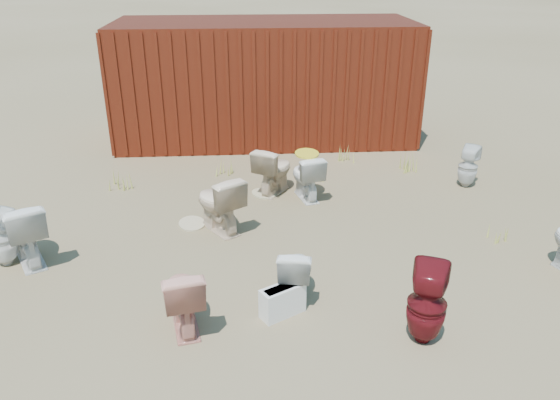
{
  "coord_description": "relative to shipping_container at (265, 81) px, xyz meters",
  "views": [
    {
      "loc": [
        -0.46,
        -6.18,
        3.64
      ],
      "look_at": [
        0.0,
        0.6,
        0.55
      ],
      "focal_mm": 35.0,
      "sensor_mm": 36.0,
      "label": 1
    }
  ],
  "objects": [
    {
      "name": "toilet_front_maroon",
      "position": [
        1.31,
        -6.96,
        -0.76
      ],
      "size": [
        0.52,
        0.52,
        0.88
      ],
      "primitive_type": "imported",
      "rotation": [
        0.0,
        0.0,
        2.74
      ],
      "color": "#601015",
      "rests_on": "ground"
    },
    {
      "name": "shipping_container",
      "position": [
        0.0,
        0.0,
        0.0
      ],
      "size": [
        6.0,
        2.4,
        2.4
      ],
      "primitive_type": "cube",
      "color": "#55150E",
      "rests_on": "ground"
    },
    {
      "name": "weed_clump_a",
      "position": [
        -2.56,
        -2.68,
        -1.06
      ],
      "size": [
        0.36,
        0.36,
        0.28
      ],
      "primitive_type": "cone",
      "color": "#A7AB44",
      "rests_on": "ground"
    },
    {
      "name": "toilet_back_beige_left",
      "position": [
        -0.85,
        -4.37,
        -0.78
      ],
      "size": [
        0.85,
        0.95,
        0.85
      ],
      "primitive_type": "imported",
      "rotation": [
        0.0,
        0.0,
        3.73
      ],
      "color": "beige",
      "rests_on": "ground"
    },
    {
      "name": "loose_lid_near",
      "position": [
        -1.27,
        -4.16,
        -1.19
      ],
      "size": [
        0.49,
        0.57,
        0.02
      ],
      "primitive_type": "ellipsoid",
      "rotation": [
        0.0,
        0.0,
        0.25
      ],
      "color": "#BEB189",
      "rests_on": "ground"
    },
    {
      "name": "toilet_back_beige_right",
      "position": [
        0.0,
        -3.06,
        -0.8
      ],
      "size": [
        0.79,
        0.89,
        0.79
      ],
      "primitive_type": "imported",
      "rotation": [
        0.0,
        0.0,
        2.57
      ],
      "color": "beige",
      "rests_on": "ground"
    },
    {
      "name": "toilet_front_pink",
      "position": [
        -1.15,
        -6.58,
        -0.82
      ],
      "size": [
        0.57,
        0.82,
        0.76
      ],
      "primitive_type": "imported",
      "rotation": [
        0.0,
        0.0,
        3.35
      ],
      "color": "tan",
      "rests_on": "ground"
    },
    {
      "name": "loose_tank",
      "position": [
        -0.1,
        -6.43,
        -1.02
      ],
      "size": [
        0.53,
        0.43,
        0.35
      ],
      "primitive_type": "cube",
      "rotation": [
        0.0,
        0.0,
        0.54
      ],
      "color": "silver",
      "rests_on": "ground"
    },
    {
      "name": "yellow_lid",
      "position": [
        0.51,
        -3.33,
        -0.44
      ],
      "size": [
        0.38,
        0.47,
        0.02
      ],
      "primitive_type": "ellipsoid",
      "color": "gold",
      "rests_on": "toilet_back_yellowlid"
    },
    {
      "name": "weed_clump_c",
      "position": [
        2.45,
        -2.31,
        -1.04
      ],
      "size": [
        0.36,
        0.36,
        0.33
      ],
      "primitive_type": "cone",
      "color": "#A7AB44",
      "rests_on": "ground"
    },
    {
      "name": "weed_clump_b",
      "position": [
        0.73,
        -2.58,
        -1.07
      ],
      "size": [
        0.32,
        0.32,
        0.26
      ],
      "primitive_type": "cone",
      "color": "#A7AB44",
      "rests_on": "ground"
    },
    {
      "name": "toilet_back_yellowlid",
      "position": [
        0.51,
        -3.33,
        -0.83
      ],
      "size": [
        0.58,
        0.81,
        0.75
      ],
      "primitive_type": "imported",
      "rotation": [
        0.0,
        0.0,
        3.39
      ],
      "color": "white",
      "rests_on": "ground"
    },
    {
      "name": "toilet_back_a",
      "position": [
        -3.54,
        -5.13,
        -0.83
      ],
      "size": [
        0.44,
        0.44,
        0.74
      ],
      "primitive_type": "imported",
      "rotation": [
        0.0,
        0.0,
        2.74
      ],
      "color": "white",
      "rests_on": "ground"
    },
    {
      "name": "weed_clump_d",
      "position": [
        -0.83,
        -2.17,
        -1.07
      ],
      "size": [
        0.3,
        0.3,
        0.26
      ],
      "primitive_type": "cone",
      "color": "#A7AB44",
      "rests_on": "ground"
    },
    {
      "name": "toilet_back_e",
      "position": [
        3.28,
        -3.03,
        -0.84
      ],
      "size": [
        0.45,
        0.45,
        0.71
      ],
      "primitive_type": "imported",
      "rotation": [
        0.0,
        0.0,
        2.49
      ],
      "color": "silver",
      "rests_on": "ground"
    },
    {
      "name": "toilet_front_a",
      "position": [
        -3.26,
        -5.09,
        -0.77
      ],
      "size": [
        0.82,
        0.96,
        0.85
      ],
      "primitive_type": "imported",
      "rotation": [
        0.0,
        0.0,
        3.65
      ],
      "color": "silver",
      "rests_on": "ground"
    },
    {
      "name": "toilet_front_c",
      "position": [
        0.08,
        -6.11,
        -0.86
      ],
      "size": [
        0.49,
        0.72,
        0.67
      ],
      "primitive_type": "imported",
      "rotation": [
        0.0,
        0.0,
        2.96
      ],
      "color": "silver",
      "rests_on": "ground"
    },
    {
      "name": "weed_clump_e",
      "position": [
        1.44,
        -1.7,
        -1.04
      ],
      "size": [
        0.34,
        0.34,
        0.32
      ],
      "primitive_type": "cone",
      "color": "#A7AB44",
      "rests_on": "ground"
    },
    {
      "name": "ground",
      "position": [
        0.0,
        -5.2,
        -1.2
      ],
      "size": [
        100.0,
        100.0,
        0.0
      ],
      "primitive_type": "plane",
      "color": "brown",
      "rests_on": "ground"
    },
    {
      "name": "weed_clump_f",
      "position": [
        3.01,
        -4.98,
        -1.1
      ],
      "size": [
        0.28,
        0.28,
        0.21
      ],
      "primitive_type": "cone",
      "color": "#A7AB44",
      "rests_on": "ground"
    },
    {
      "name": "loose_lid_far",
      "position": [
        -0.17,
        -3.15,
        -1.19
      ],
      "size": [
        0.56,
        0.59,
        0.02
      ],
      "primitive_type": "ellipsoid",
      "rotation": [
        0.0,
        0.0,
        0.62
      ],
      "color": "#B8B185",
      "rests_on": "ground"
    }
  ]
}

